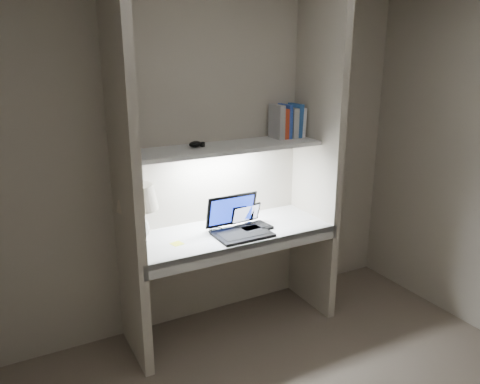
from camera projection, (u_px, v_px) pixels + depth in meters
back_wall at (214, 157)px, 3.42m from camera, size 3.20×0.01×2.50m
alcove_panel_left at (125, 178)px, 2.86m from camera, size 0.06×0.55×2.50m
alcove_panel_right at (317, 154)px, 3.52m from camera, size 0.06×0.55×2.50m
desk at (232, 233)px, 3.34m from camera, size 1.40×0.55×0.04m
desk_apron at (249, 250)px, 3.13m from camera, size 1.46×0.03×0.10m
shelf at (225, 148)px, 3.24m from camera, size 1.40×0.36×0.03m
strip_light at (225, 151)px, 3.25m from camera, size 0.60×0.04×0.02m
table_lamp at (138, 204)px, 3.04m from camera, size 0.27×0.27×0.40m
laptop_main at (238, 225)px, 3.27m from camera, size 0.39×0.33×0.26m
laptop_netbook at (251, 222)px, 3.38m from camera, size 0.26×0.23×0.16m
speaker at (222, 211)px, 3.52m from camera, size 0.12×0.11×0.15m
mouse at (249, 224)px, 3.40m from camera, size 0.09×0.05×0.03m
cable_coil at (216, 229)px, 3.33m from camera, size 0.10×0.10×0.01m
sticky_note at (177, 244)px, 3.09m from camera, size 0.09×0.09×0.00m
book_row at (287, 122)px, 3.52m from camera, size 0.24×0.17×0.25m
shelf_box at (131, 145)px, 2.99m from camera, size 0.07×0.06×0.11m
shelf_gadget at (195, 144)px, 3.17m from camera, size 0.12×0.11×0.04m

